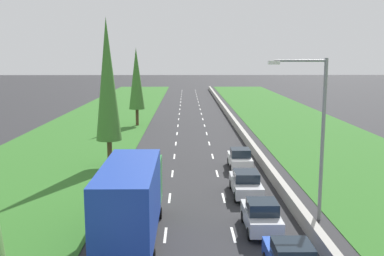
% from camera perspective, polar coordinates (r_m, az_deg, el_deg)
% --- Properties ---
extents(ground_plane, '(300.00, 300.00, 0.00)m').
position_cam_1_polar(ground_plane, '(61.35, -0.13, 0.74)').
color(ground_plane, '#28282B').
rests_on(ground_plane, ground).
extents(grass_verge_left, '(14.00, 140.00, 0.04)m').
position_cam_1_polar(grass_verge_left, '(62.50, -11.81, 0.72)').
color(grass_verge_left, '#2D6623').
rests_on(grass_verge_left, ground).
extents(grass_verge_right, '(14.00, 140.00, 0.04)m').
position_cam_1_polar(grass_verge_right, '(63.15, 13.00, 0.76)').
color(grass_verge_right, '#2D6623').
rests_on(grass_verge_right, ground).
extents(median_barrier, '(0.44, 120.00, 0.85)m').
position_cam_1_polar(median_barrier, '(61.61, 5.18, 1.13)').
color(median_barrier, '#9E9B93').
rests_on(median_barrier, ground).
extents(lane_markings, '(3.64, 116.00, 0.01)m').
position_cam_1_polar(lane_markings, '(61.35, -0.13, 0.74)').
color(lane_markings, white).
rests_on(lane_markings, ground).
extents(silver_hatchback_right_lane, '(1.74, 3.90, 1.72)m').
position_cam_1_polar(silver_hatchback_right_lane, '(23.98, 8.87, -11.04)').
color(silver_hatchback_right_lane, silver).
rests_on(silver_hatchback_right_lane, ground).
extents(silver_sedan_right_lane, '(1.82, 4.50, 1.64)m').
position_cam_1_polar(silver_sedan_right_lane, '(29.69, 6.90, -7.04)').
color(silver_sedan_right_lane, silver).
rests_on(silver_sedan_right_lane, ground).
extents(blue_box_truck_left_lane, '(2.46, 9.40, 4.18)m').
position_cam_1_polar(blue_box_truck_left_lane, '(21.86, -7.71, -9.32)').
color(blue_box_truck_left_lane, black).
rests_on(blue_box_truck_left_lane, ground).
extents(white_hatchback_right_lane, '(1.74, 3.90, 1.72)m').
position_cam_1_polar(white_hatchback_right_lane, '(36.37, 6.14, -3.94)').
color(white_hatchback_right_lane, white).
rests_on(white_hatchback_right_lane, ground).
extents(poplar_tree_second, '(2.10, 2.10, 12.18)m').
position_cam_1_polar(poplar_tree_second, '(36.92, -10.78, 6.04)').
color(poplar_tree_second, '#4C3823').
rests_on(poplar_tree_second, ground).
extents(poplar_tree_third, '(2.05, 2.05, 10.15)m').
position_cam_1_polar(poplar_tree_third, '(58.36, -7.14, 6.27)').
color(poplar_tree_third, '#4C3823').
rests_on(poplar_tree_third, ground).
extents(street_light_mast, '(3.20, 0.28, 9.00)m').
position_cam_1_polar(street_light_mast, '(25.16, 15.71, 0.04)').
color(street_light_mast, gray).
rests_on(street_light_mast, ground).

